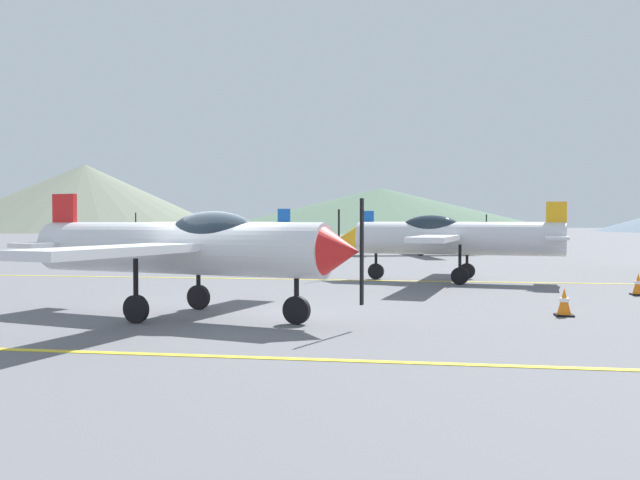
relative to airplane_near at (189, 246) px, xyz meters
name	(u,v)px	position (x,y,z in m)	size (l,w,h in m)	color
ground_plane	(222,315)	(0.61, 0.33, -1.47)	(400.00, 400.00, 0.00)	slate
apron_line_near	(140,354)	(0.61, -3.74, -1.46)	(80.00, 0.16, 0.01)	yellow
apron_line_far	(298,279)	(0.61, 8.94, -1.46)	(80.00, 0.16, 0.01)	yellow
airplane_near	(189,246)	(0.00, 0.00, 0.00)	(7.62, 8.65, 2.61)	silver
airplane_mid	(449,237)	(5.64, 9.04, 0.00)	(7.61, 8.71, 2.61)	silver
airplane_far	(215,232)	(-5.16, 17.67, 0.00)	(7.62, 8.66, 2.61)	white
airplane_back	(424,230)	(4.90, 26.32, 0.00)	(7.62, 8.66, 2.61)	silver
traffic_cone_front	(564,302)	(7.72, 1.34, -1.18)	(0.36, 0.36, 0.59)	black
traffic_cone_side	(638,284)	(10.52, 5.71, -1.18)	(0.36, 0.36, 0.59)	black
hill_left	(85,198)	(-65.25, 115.30, 5.52)	(60.99, 60.99, 13.97)	slate
hill_centerleft	(380,209)	(-3.94, 126.08, 3.09)	(74.84, 74.84, 9.11)	#4C6651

